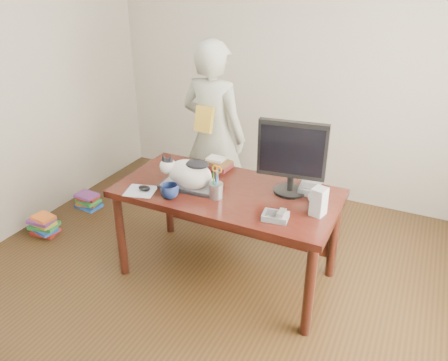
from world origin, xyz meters
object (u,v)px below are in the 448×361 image
speaker (319,202)px  baseball (313,197)px  phone (276,216)px  person (214,136)px  pen_cup (216,189)px  mouse (144,188)px  desk (231,203)px  monitor (292,154)px  book_pile_a (44,225)px  cat (188,173)px  coffee_mug (170,191)px  calculator (310,188)px  book_pile_b (88,201)px  book_stack (217,163)px  keyboard (190,187)px

speaker → baseball: (-0.07, 0.15, -0.06)m
phone → person: bearing=127.4°
pen_cup → mouse: (-0.51, -0.13, -0.05)m
desk → speaker: bearing=-10.9°
monitor → book_pile_a: monitor is taller
cat → pen_cup: (0.25, -0.03, -0.06)m
coffee_mug → calculator: coffee_mug is taller
book_pile_b → phone: bearing=-14.9°
desk → book_pile_a: (-1.75, -0.28, -0.51)m
cat → baseball: bearing=8.4°
pen_cup → book_stack: bearing=115.8°
cat → person: bearing=100.2°
calculator → phone: bearing=-106.5°
monitor → book_pile_b: bearing=167.1°
book_pile_a → baseball: bearing=7.2°
book_pile_a → book_pile_b: bearing=86.9°
book_pile_b → pen_cup: bearing=-15.9°
monitor → pen_cup: bearing=-154.8°
keyboard → calculator: (0.79, 0.34, 0.01)m
monitor → coffee_mug: (-0.73, -0.42, -0.25)m
phone → baseball: (0.15, 0.32, 0.01)m
book_pile_b → coffee_mug: bearing=-23.9°
desk → cat: size_ratio=3.63×
pen_cup → book_pile_a: (-1.73, -0.07, -0.73)m
monitor → cat: bearing=-167.5°
coffee_mug → phone: size_ratio=0.71×
person → book_pile_b: size_ratio=6.54×
mouse → person: 1.00m
keyboard → speaker: 0.93m
keyboard → speaker: speaker is taller
pen_cup → speaker: size_ratio=1.31×
coffee_mug → keyboard: bearing=71.2°
desk → baseball: bearing=1.7°
keyboard → person: 0.86m
speaker → desk: bearing=-178.0°
desk → book_pile_a: bearing=-171.0°
coffee_mug → mouse: bearing=178.2°
baseball → calculator: baseball is taller
speaker → baseball: size_ratio=2.49×
baseball → book_pile_b: 2.45m
cat → monitor: (0.68, 0.25, 0.17)m
coffee_mug → speaker: bearing=12.6°
book_stack → phone: bearing=-30.1°
baseball → book_pile_a: 2.48m
monitor → speaker: bearing=-45.3°
cat → book_pile_a: (-1.49, -0.10, -0.79)m
monitor → coffee_mug: size_ratio=4.29×
pen_cup → person: person is taller
coffee_mug → book_pile_a: size_ratio=0.46×
phone → book_stack: (-0.69, 0.55, 0.01)m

